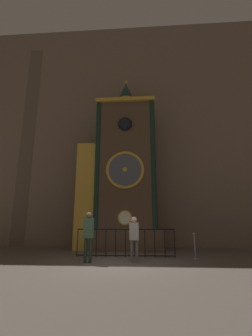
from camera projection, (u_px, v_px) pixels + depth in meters
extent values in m
plane|color=brown|center=(117.00, 265.00, 7.56)|extent=(28.00, 28.00, 0.00)
cube|color=#7A6656|center=(127.00, 125.00, 14.69)|extent=(24.00, 0.30, 15.12)
cube|color=brown|center=(28.00, 138.00, 14.86)|extent=(0.90, 0.12, 13.60)
cube|color=brown|center=(126.00, 239.00, 11.62)|extent=(3.86, 1.61, 1.06)
cube|color=brown|center=(126.00, 163.00, 12.57)|extent=(3.09, 1.40, 7.16)
cube|color=gold|center=(126.00, 105.00, 13.28)|extent=(3.34, 1.54, 0.20)
cylinder|color=gold|center=(125.00, 218.00, 11.16)|extent=(0.72, 0.05, 0.72)
cylinder|color=silver|center=(125.00, 218.00, 11.13)|extent=(0.59, 0.03, 0.59)
cylinder|color=gold|center=(125.00, 170.00, 11.73)|extent=(1.99, 0.07, 1.99)
cylinder|color=#4C515B|center=(125.00, 170.00, 11.69)|extent=(1.72, 0.04, 1.72)
cylinder|color=gold|center=(125.00, 169.00, 11.67)|extent=(0.24, 0.03, 0.24)
cube|color=#30241B|center=(126.00, 128.00, 12.83)|extent=(1.01, 0.42, 1.01)
sphere|color=black|center=(125.00, 125.00, 12.43)|extent=(0.81, 0.81, 0.81)
cylinder|color=#142D23|center=(98.00, 160.00, 12.08)|extent=(0.31, 0.31, 7.16)
cylinder|color=#142D23|center=(153.00, 159.00, 11.88)|extent=(0.31, 0.31, 7.16)
cylinder|color=gold|center=(126.00, 103.00, 13.44)|extent=(1.01, 1.01, 0.30)
cone|color=#163227|center=(126.00, 92.00, 13.60)|extent=(0.96, 0.96, 1.11)
sphere|color=gold|center=(126.00, 82.00, 13.76)|extent=(0.20, 0.20, 0.20)
cube|color=#4C3828|center=(88.00, 196.00, 12.34)|extent=(1.03, 1.19, 5.63)
cube|color=gold|center=(85.00, 194.00, 11.75)|extent=(1.08, 0.06, 5.63)
cylinder|color=black|center=(77.00, 242.00, 9.52)|extent=(0.04, 0.04, 1.13)
cylinder|color=black|center=(87.00, 243.00, 9.49)|extent=(0.04, 0.04, 1.13)
cylinder|color=black|center=(96.00, 243.00, 9.46)|extent=(0.04, 0.04, 1.13)
cylinder|color=black|center=(106.00, 243.00, 9.44)|extent=(0.04, 0.04, 1.13)
cylinder|color=black|center=(116.00, 243.00, 9.41)|extent=(0.04, 0.04, 1.13)
cylinder|color=black|center=(125.00, 243.00, 9.38)|extent=(0.04, 0.04, 1.13)
cylinder|color=black|center=(135.00, 243.00, 9.35)|extent=(0.04, 0.04, 1.13)
cylinder|color=black|center=(145.00, 243.00, 9.33)|extent=(0.04, 0.04, 1.13)
cylinder|color=black|center=(155.00, 243.00, 9.30)|extent=(0.04, 0.04, 1.13)
cylinder|color=black|center=(165.00, 243.00, 9.27)|extent=(0.04, 0.04, 1.13)
cylinder|color=black|center=(175.00, 243.00, 9.24)|extent=(0.04, 0.04, 1.13)
cylinder|color=black|center=(125.00, 229.00, 9.51)|extent=(4.08, 0.05, 0.05)
cylinder|color=black|center=(125.00, 256.00, 9.26)|extent=(4.08, 0.04, 0.04)
cylinder|color=#213427|center=(85.00, 250.00, 8.06)|extent=(0.11, 0.11, 0.84)
cylinder|color=#213427|center=(90.00, 250.00, 8.04)|extent=(0.11, 0.11, 0.84)
cube|color=#385642|center=(89.00, 228.00, 8.23)|extent=(0.35, 0.23, 0.71)
sphere|color=brown|center=(89.00, 215.00, 8.34)|extent=(0.23, 0.23, 0.23)
cylinder|color=#58554F|center=(132.00, 251.00, 8.17)|extent=(0.11, 0.11, 0.76)
cylinder|color=#58554F|center=(137.00, 251.00, 8.16)|extent=(0.11, 0.11, 0.76)
cube|color=gray|center=(134.00, 231.00, 8.32)|extent=(0.35, 0.24, 0.63)
sphere|color=tan|center=(134.00, 220.00, 8.42)|extent=(0.22, 0.22, 0.22)
cylinder|color=gray|center=(196.00, 258.00, 8.83)|extent=(0.28, 0.28, 0.04)
cylinder|color=gray|center=(195.00, 247.00, 8.93)|extent=(0.06, 0.06, 0.91)
sphere|color=gray|center=(194.00, 234.00, 9.04)|extent=(0.09, 0.09, 0.09)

